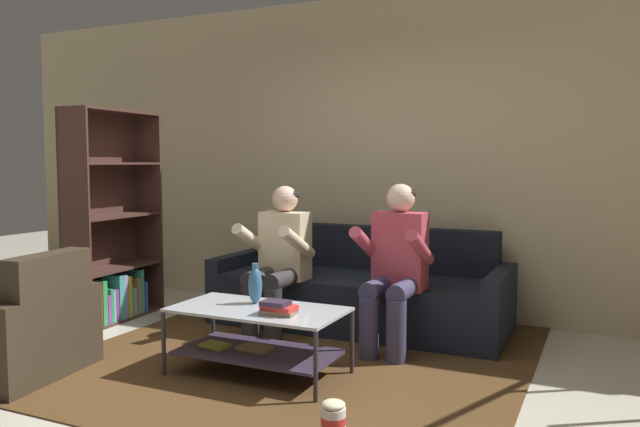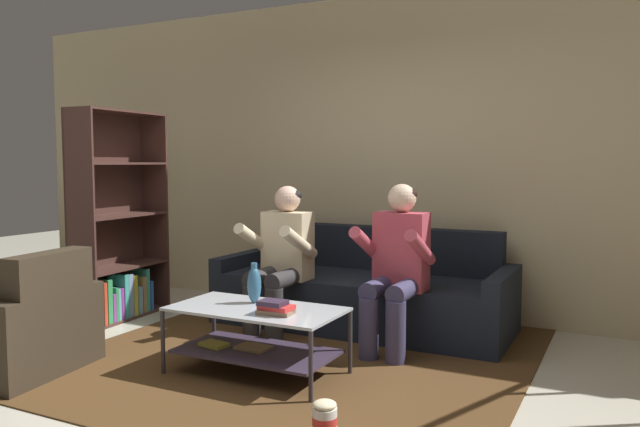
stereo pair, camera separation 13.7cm
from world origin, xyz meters
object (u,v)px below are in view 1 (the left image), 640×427
couch (360,293)px  popcorn_tub (333,421)px  person_seated_left (279,254)px  bookshelf (109,244)px  book_stack (278,308)px  armchair (13,332)px  vase (255,285)px  person_seated_right (395,261)px  coffee_table (257,331)px

couch → popcorn_tub: couch is taller
couch → person_seated_left: size_ratio=2.04×
bookshelf → popcorn_tub: (2.76, -1.38, -0.56)m
couch → book_stack: couch is taller
armchair → popcorn_tub: 2.29m
vase → person_seated_right: bearing=47.3°
book_stack → popcorn_tub: bearing=-42.7°
couch → coffee_table: couch is taller
bookshelf → armchair: size_ratio=1.93×
vase → bookshelf: bookshelf is taller
coffee_table → vase: (-0.08, 0.11, 0.28)m
person_seated_left → book_stack: person_seated_left is taller
vase → armchair: 1.60m
popcorn_tub → couch: bearing=107.9°
person_seated_right → popcorn_tub: (0.19, -1.56, -0.56)m
bookshelf → armchair: 1.51m
person_seated_left → armchair: size_ratio=1.26×
armchair → popcorn_tub: armchair is taller
bookshelf → popcorn_tub: bearing=-26.6°
couch → armchair: 2.64m
coffee_table → armchair: (-1.44, -0.67, -0.01)m
book_stack → person_seated_right: bearing=66.0°
coffee_table → book_stack: book_stack is taller
book_stack → armchair: size_ratio=0.24×
person_seated_left → person_seated_right: bearing=0.2°
person_seated_right → armchair: (-2.09, -1.56, -0.39)m
book_stack → person_seated_left: bearing=118.6°
armchair → popcorn_tub: bearing=-0.2°
couch → vase: bearing=-100.1°
couch → armchair: bearing=-127.3°
armchair → person_seated_right: bearing=36.7°
vase → popcorn_tub: (0.92, -0.78, -0.47)m
coffee_table → popcorn_tub: (0.84, -0.67, -0.19)m
coffee_table → person_seated_left: bearing=110.2°
armchair → vase: bearing=29.7°
person_seated_right → armchair: 2.63m
book_stack → armchair: armchair is taller
book_stack → bookshelf: 2.28m
couch → book_stack: size_ratio=10.72×
couch → armchair: (-1.60, -2.10, 0.00)m
bookshelf → book_stack: bearing=-20.6°
vase → book_stack: 0.36m
bookshelf → vase: bearing=-18.0°
couch → person_seated_right: person_seated_right is taller
person_seated_right → book_stack: person_seated_right is taller
person_seated_left → popcorn_tub: (1.17, -1.56, -0.55)m
couch → book_stack: (0.05, -1.53, 0.21)m
couch → vase: couch is taller
armchair → book_stack: bearing=19.3°
coffee_table → book_stack: size_ratio=4.90×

